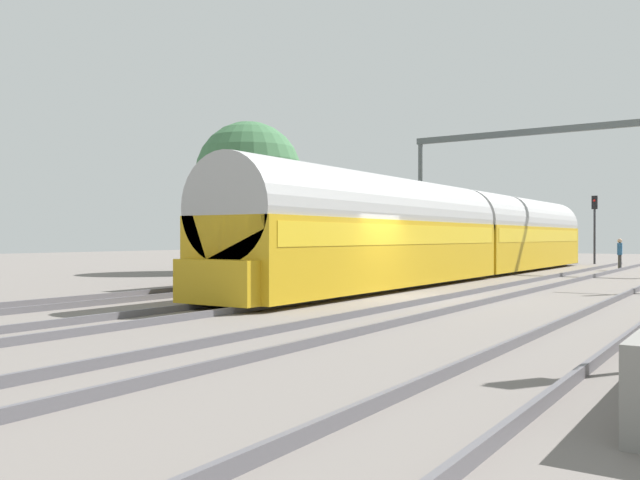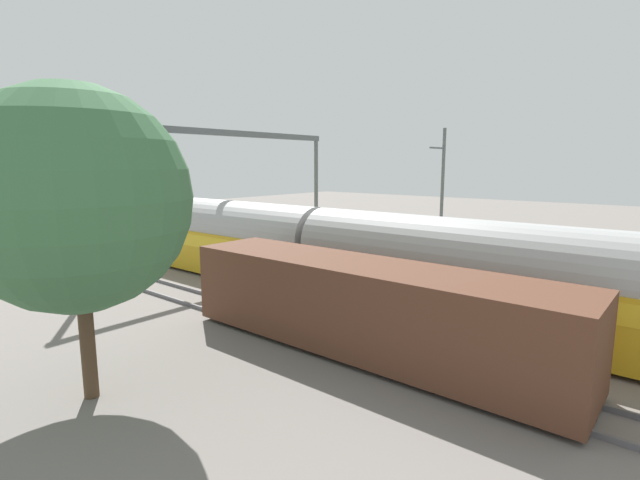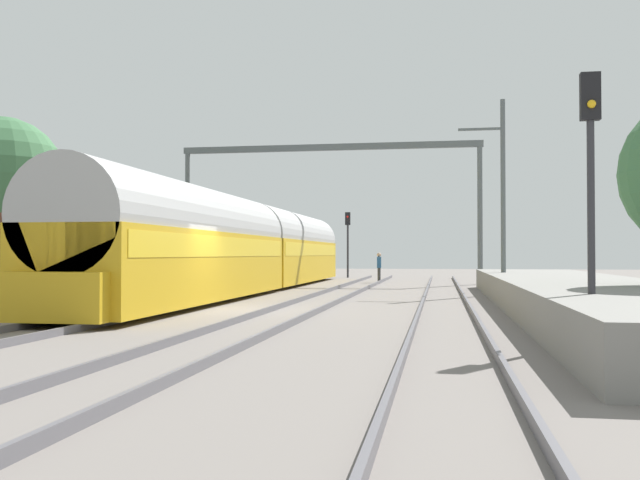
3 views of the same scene
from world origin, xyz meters
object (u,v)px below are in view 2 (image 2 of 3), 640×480
Objects in this scene: freight_car at (365,307)px; railway_signal_far at (137,204)px; person_crossing at (244,237)px; passenger_train at (319,252)px; catenary_gantry at (226,163)px.

railway_signal_far is (6.14, 24.31, 1.50)m from freight_car.
railway_signal_far is at bearing 75.82° from freight_car.
freight_car is 18.33m from person_crossing.
railway_signal_far is at bearing 84.22° from passenger_train.
freight_car is 2.83× the size of railway_signal_far.
railway_signal_far is 10.41m from catenary_gantry.
passenger_train is 6.84m from freight_car.
passenger_train is 18.99× the size of person_crossing.
freight_car is at bearing -128.30° from passenger_train.
freight_car is 25.12m from railway_signal_far.
freight_car is at bearing -104.18° from railway_signal_far.
freight_car is at bearing -113.86° from catenary_gantry.
catenary_gantry reaches higher than freight_car.
railway_signal_far is at bearing 91.13° from catenary_gantry.
freight_car is 7.51× the size of person_crossing.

